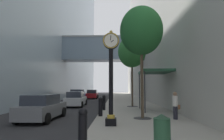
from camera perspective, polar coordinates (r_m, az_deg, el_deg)
The scene contains 16 objects.
ground_plane at distance 29.25m, azimuth -1.27°, elevation -9.25°, with size 110.00×110.00×0.00m, color #262628.
sidewalk_right at distance 32.25m, azimuth 4.14°, elevation -8.74°, with size 5.74×80.00×0.14m, color #9E998E.
building_block_right at distance 35.48m, azimuth 16.37°, elevation 14.77°, with size 9.00×80.00×28.13m.
street_clock at distance 9.69m, azimuth -0.31°, elevation -0.60°, with size 0.84×0.55×4.85m.
bollard_nearest at distance 6.23m, azimuth -8.75°, elevation -16.58°, with size 0.29×0.29×1.25m.
bollard_third at distance 12.83m, azimuth -3.45°, elevation -10.76°, with size 0.29×0.29×1.25m.
bollard_fourth at distance 16.16m, azimuth -2.46°, elevation -9.63°, with size 0.29×0.29×1.25m.
street_tree_near at distance 12.50m, azimuth 8.77°, elevation 11.47°, with size 2.73×2.73×7.06m.
street_tree_mid_near at distance 19.57m, azimuth 5.98°, elevation 5.45°, with size 2.83×2.83×7.17m.
trash_bin at distance 6.44m, azimuth 14.78°, elevation -17.12°, with size 0.53×0.53×1.05m.
pedestrian_walking at distance 12.15m, azimuth 18.47°, elevation -9.89°, with size 0.52×0.44×1.62m.
storefront_awning at distance 16.33m, azimuth 12.63°, elevation -0.72°, with size 2.40×3.60×3.30m.
car_red_near at distance 35.25m, azimuth -5.96°, elevation -7.26°, with size 2.14×4.17×1.62m.
car_blue_mid at distance 28.20m, azimuth -10.31°, elevation -7.60°, with size 2.03×4.16×1.75m.
car_grey_far at distance 12.84m, azimuth -20.19°, elevation -10.53°, with size 2.08×4.27×1.59m.
car_silver_trailing at distance 21.14m, azimuth -10.74°, elevation -8.57°, with size 2.04×4.69×1.58m.
Camera 1 is at (1.28, -2.15, 2.02)m, focal length 30.46 mm.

